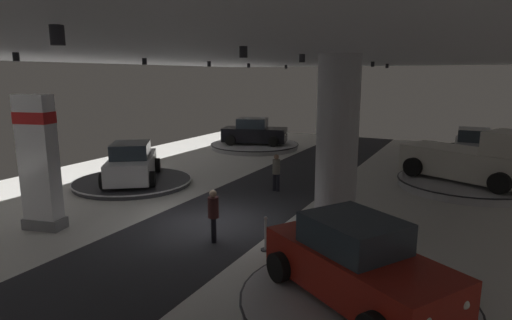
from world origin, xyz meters
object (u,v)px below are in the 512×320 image
(display_car_mid_left, at_px, (132,163))
(display_platform_deep_right, at_px, (471,162))
(display_platform_far_right, at_px, (465,184))
(display_platform_near_right, at_px, (356,303))
(brand_sign_pylon, at_px, (39,161))
(display_car_deep_left, at_px, (254,132))
(display_platform_deep_left, at_px, (255,146))
(visitor_walking_near, at_px, (213,212))
(display_platform_mid_left, at_px, (133,182))
(visitor_walking_far, at_px, (276,170))
(pickup_truck_far_right, at_px, (475,160))
(display_car_near_right, at_px, (357,263))
(column_right, at_px, (337,144))
(display_car_deep_right, at_px, (473,146))

(display_car_mid_left, bearing_deg, display_platform_deep_right, 40.85)
(display_platform_far_right, height_order, display_platform_near_right, display_platform_far_right)
(brand_sign_pylon, distance_m, display_car_deep_left, 16.61)
(brand_sign_pylon, distance_m, display_platform_deep_left, 16.71)
(display_platform_far_right, height_order, display_car_deep_left, display_car_deep_left)
(display_platform_deep_right, bearing_deg, display_platform_far_right, -91.77)
(visitor_walking_near, bearing_deg, display_platform_mid_left, 149.93)
(display_car_mid_left, distance_m, visitor_walking_far, 6.50)
(pickup_truck_far_right, height_order, display_platform_near_right, pickup_truck_far_right)
(display_platform_deep_right, bearing_deg, display_car_mid_left, -139.15)
(display_car_deep_left, distance_m, display_car_mid_left, 11.05)
(brand_sign_pylon, height_order, display_platform_deep_left, brand_sign_pylon)
(pickup_truck_far_right, distance_m, display_car_deep_left, 14.11)
(brand_sign_pylon, distance_m, visitor_walking_near, 5.82)
(brand_sign_pylon, relative_size, display_platform_near_right, 0.87)
(display_platform_far_right, bearing_deg, display_platform_mid_left, -155.28)
(display_car_near_right, bearing_deg, display_platform_near_right, -32.00)
(brand_sign_pylon, xyz_separation_m, display_platform_deep_right, (12.10, 17.19, -2.06))
(display_platform_mid_left, xyz_separation_m, visitor_walking_far, (6.21, 1.95, 0.78))
(column_right, bearing_deg, display_car_near_right, -68.19)
(pickup_truck_far_right, relative_size, display_platform_mid_left, 1.08)
(display_car_near_right, bearing_deg, pickup_truck_far_right, 79.93)
(display_platform_far_right, distance_m, display_platform_near_right, 12.09)
(display_car_deep_left, bearing_deg, display_platform_far_right, -20.67)
(display_car_deep_right, xyz_separation_m, display_platform_deep_left, (-13.04, -0.66, -0.87))
(brand_sign_pylon, bearing_deg, display_platform_deep_left, 93.25)
(brand_sign_pylon, height_order, display_car_near_right, brand_sign_pylon)
(brand_sign_pylon, height_order, display_platform_mid_left, brand_sign_pylon)
(display_platform_deep_right, distance_m, visitor_walking_far, 12.18)
(brand_sign_pylon, relative_size, display_car_near_right, 0.95)
(visitor_walking_near, height_order, visitor_walking_far, same)
(display_car_deep_right, relative_size, display_platform_deep_left, 0.73)
(display_platform_deep_right, bearing_deg, display_car_near_right, -96.46)
(pickup_truck_far_right, distance_m, visitor_walking_far, 8.49)
(display_platform_deep_right, distance_m, visitor_walking_near, 17.01)
(display_car_near_right, height_order, display_car_mid_left, display_car_near_right)
(display_platform_far_right, relative_size, visitor_walking_near, 3.57)
(display_platform_deep_left, bearing_deg, visitor_walking_far, -57.77)
(display_car_mid_left, bearing_deg, pickup_truck_far_right, 23.90)
(display_platform_near_right, distance_m, display_car_mid_left, 12.95)
(visitor_walking_near, bearing_deg, visitor_walking_far, 96.45)
(display_platform_far_right, xyz_separation_m, display_platform_deep_right, (0.17, 5.51, -0.04))
(display_car_mid_left, bearing_deg, display_platform_far_right, 24.84)
(pickup_truck_far_right, relative_size, visitor_walking_far, 3.58)
(brand_sign_pylon, bearing_deg, pickup_truck_far_right, 43.37)
(display_platform_deep_right, xyz_separation_m, display_platform_deep_left, (-13.04, -0.63, 0.02))
(column_right, bearing_deg, display_car_deep_left, 127.25)
(brand_sign_pylon, bearing_deg, display_car_deep_right, 54.90)
(display_platform_far_right, bearing_deg, display_car_mid_left, -155.16)
(display_platform_deep_left, bearing_deg, visitor_walking_near, -66.94)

